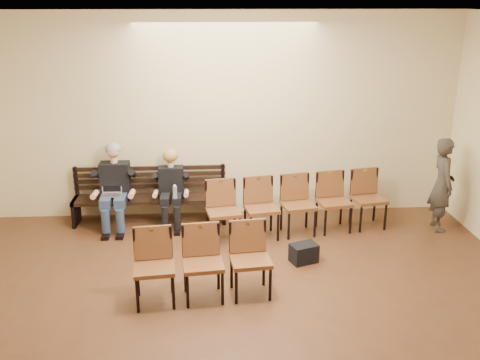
% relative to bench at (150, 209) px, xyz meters
% --- Properties ---
extents(room_walls, '(8.02, 10.01, 3.51)m').
position_rel_bench_xyz_m(room_walls, '(1.33, -3.86, 2.31)').
color(room_walls, beige).
rests_on(room_walls, ground).
extents(bench, '(2.60, 0.90, 0.45)m').
position_rel_bench_xyz_m(bench, '(0.00, 0.00, 0.00)').
color(bench, black).
rests_on(bench, ground).
extents(seated_man, '(0.60, 0.83, 1.44)m').
position_rel_bench_xyz_m(seated_man, '(-0.55, -0.12, 0.49)').
color(seated_man, black).
rests_on(seated_man, ground).
extents(seated_woman, '(0.51, 0.71, 1.19)m').
position_rel_bench_xyz_m(seated_woman, '(0.38, -0.12, 0.37)').
color(seated_woman, black).
rests_on(seated_woman, ground).
extents(laptop, '(0.38, 0.33, 0.23)m').
position_rel_bench_xyz_m(laptop, '(-0.59, -0.29, 0.34)').
color(laptop, silver).
rests_on(laptop, bench).
extents(water_bottle, '(0.08, 0.08, 0.23)m').
position_rel_bench_xyz_m(water_bottle, '(0.46, -0.42, 0.34)').
color(water_bottle, silver).
rests_on(water_bottle, bench).
extents(bag, '(0.44, 0.37, 0.28)m').
position_rel_bench_xyz_m(bag, '(2.37, -1.65, -0.09)').
color(bag, black).
rests_on(bag, ground).
extents(passerby, '(0.48, 0.69, 1.80)m').
position_rel_bench_xyz_m(passerby, '(4.83, -0.60, 0.67)').
color(passerby, '#36322C').
rests_on(passerby, ground).
extents(chair_row_front, '(3.03, 1.01, 0.97)m').
position_rel_bench_xyz_m(chair_row_front, '(2.45, -0.65, 0.26)').
color(chair_row_front, brown).
rests_on(chair_row_front, ground).
extents(chair_row_back, '(1.77, 0.70, 0.96)m').
position_rel_bench_xyz_m(chair_row_back, '(0.91, -2.56, 0.26)').
color(chair_row_back, brown).
rests_on(chair_row_back, ground).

